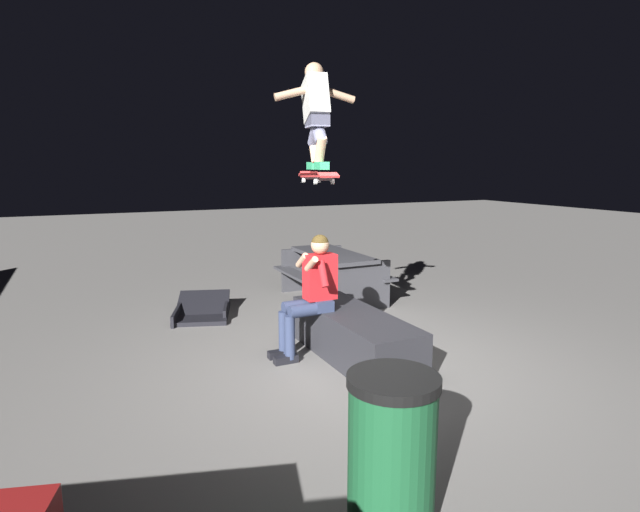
{
  "coord_description": "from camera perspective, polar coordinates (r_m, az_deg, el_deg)",
  "views": [
    {
      "loc": [
        -4.41,
        2.59,
        2.08
      ],
      "look_at": [
        0.53,
        0.3,
        1.12
      ],
      "focal_mm": 28.59,
      "sensor_mm": 36.0,
      "label": 1
    }
  ],
  "objects": [
    {
      "name": "ground_plane",
      "position": [
        5.52,
        5.24,
        -12.14
      ],
      "size": [
        40.0,
        40.0,
        0.0
      ],
      "primitive_type": "plane",
      "color": "slate"
    },
    {
      "name": "ledge_box_main",
      "position": [
        5.61,
        3.83,
        -8.92
      ],
      "size": [
        1.89,
        0.67,
        0.52
      ],
      "primitive_type": "cube",
      "rotation": [
        0.0,
        0.0,
        0.01
      ],
      "color": "#28282D",
      "rests_on": "ground"
    },
    {
      "name": "person_sitting_on_ledge",
      "position": [
        5.56,
        -1.01,
        -3.73
      ],
      "size": [
        0.59,
        0.75,
        1.35
      ],
      "color": "#2D3856",
      "rests_on": "ground"
    },
    {
      "name": "skateboard",
      "position": [
        5.53,
        -0.29,
        8.9
      ],
      "size": [
        1.04,
        0.38,
        0.13
      ],
      "color": "#B72D2D"
    },
    {
      "name": "skater_airborne",
      "position": [
        5.61,
        -0.45,
        15.94
      ],
      "size": [
        0.63,
        0.89,
        1.12
      ],
      "color": "#2D9E66"
    },
    {
      "name": "kicker_ramp",
      "position": [
        7.4,
        -13.02,
        -6.09
      ],
      "size": [
        1.19,
        1.01,
        0.34
      ],
      "color": "black",
      "rests_on": "ground"
    },
    {
      "name": "picnic_table_back",
      "position": [
        7.97,
        1.4,
        -1.4
      ],
      "size": [
        1.71,
        1.36,
        0.75
      ],
      "color": "#38383D",
      "rests_on": "ground"
    },
    {
      "name": "trash_bin",
      "position": [
        3.14,
        8.03,
        -20.92
      ],
      "size": [
        0.53,
        0.53,
        0.93
      ],
      "color": "#19512D",
      "rests_on": "ground"
    }
  ]
}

